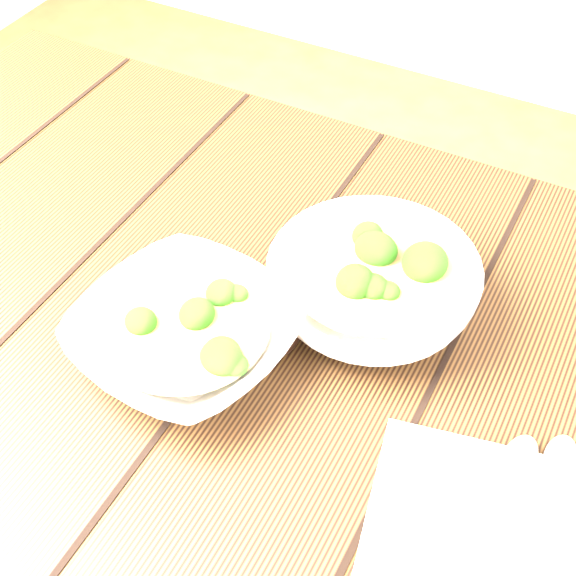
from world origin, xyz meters
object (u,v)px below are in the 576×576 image
Objects in this scene: table at (248,421)px; soup_bowl_front at (185,334)px; soup_bowl_back at (372,286)px; napkin at (498,540)px; trivet at (256,324)px.

table is 5.07× the size of soup_bowl_front.
soup_bowl_front is 0.19m from soup_bowl_back.
soup_bowl_front is at bearing -153.66° from table.
napkin is (0.19, -0.19, -0.03)m from soup_bowl_back.
napkin is (0.33, -0.05, -0.02)m from soup_bowl_front.
soup_bowl_back is (0.09, 0.11, 0.16)m from table.
table is 0.32m from napkin.
trivet is (-0.00, 0.03, 0.13)m from table.
table is at bearing -86.66° from trivet.
table is 5.60× the size of napkin.
table is 0.13m from trivet.
soup_bowl_front reaches higher than napkin.
soup_bowl_front is 2.46× the size of trivet.
table is 4.36× the size of soup_bowl_back.
trivet is (0.05, 0.05, -0.02)m from soup_bowl_front.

